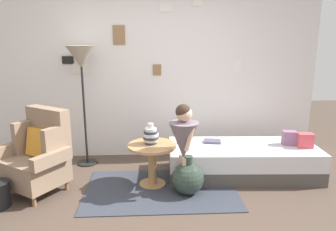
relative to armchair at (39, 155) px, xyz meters
The scene contains 13 objects.
ground_plane 1.62m from the armchair, 30.03° to the right, with size 12.00×12.00×0.00m, color #4C3D33.
gallery_wall 1.98m from the armchair, 40.80° to the left, with size 4.80×0.12×2.60m.
rug 1.47m from the armchair, ahead, with size 1.78×1.12×0.01m, color #333842.
armchair is the anchor object (origin of this frame).
daybed 2.52m from the armchair, ahead, with size 1.93×0.88×0.40m.
pillow_head 3.26m from the armchair, ahead, with size 0.19×0.12×0.18m, color #D64C56.
pillow_mid 3.11m from the armchair, ahead, with size 0.17×0.12×0.18m, color gray.
side_table 1.31m from the armchair, ahead, with size 0.59×0.59×0.52m.
vase_striped 1.31m from the armchair, ahead, with size 0.19×0.19×0.25m.
floor_lamp 1.34m from the armchair, 64.82° to the left, with size 0.39×0.39×1.66m.
person_child 1.69m from the armchair, ahead, with size 0.34×0.34×1.05m.
book_on_daybed 2.16m from the armchair, 12.40° to the left, with size 0.22×0.16×0.03m, color #555168.
demijohn_near 1.74m from the armchair, ahead, with size 0.37×0.37×0.46m.
Camera 1 is at (-0.05, -2.77, 1.76)m, focal length 34.13 mm.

